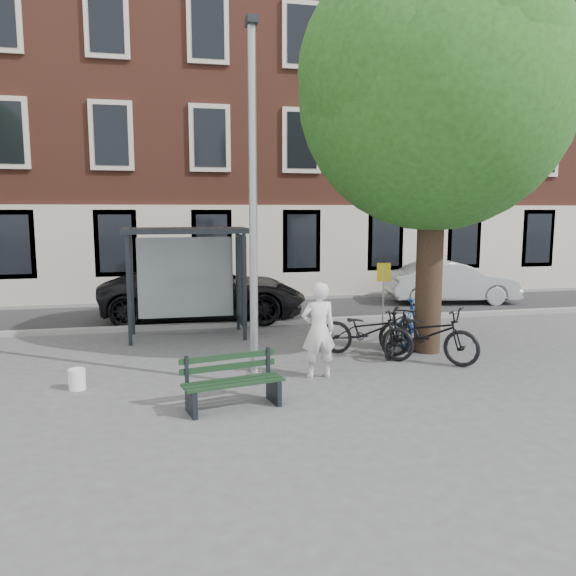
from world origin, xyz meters
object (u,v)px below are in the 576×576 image
at_px(bench, 233,384).
at_px(notice_sign, 383,286).
at_px(bike_b, 418,321).
at_px(lamppost, 253,225).
at_px(bus_shelter, 203,257).
at_px(car_silver, 452,282).
at_px(bike_a, 367,332).
at_px(painter, 318,330).
at_px(bike_c, 427,334).
at_px(bike_d, 398,333).
at_px(car_dark, 205,291).

xyz_separation_m(bench, notice_sign, (3.83, 3.45, 0.97)).
xyz_separation_m(bench, bike_b, (4.62, 3.28, 0.17)).
bearing_deg(lamppost, bus_shelter, 98.43).
xyz_separation_m(bus_shelter, car_silver, (8.31, 3.17, -1.23)).
xyz_separation_m(bike_a, notice_sign, (0.75, 1.01, 0.80)).
distance_m(lamppost, painter, 2.26).
bearing_deg(bus_shelter, bike_c, -37.96).
relative_size(bus_shelter, notice_sign, 1.53).
relative_size(painter, bike_d, 1.09).
xyz_separation_m(bike_b, car_silver, (3.59, 5.09, 0.15)).
bearing_deg(bike_d, bench, 75.23).
bearing_deg(car_silver, bike_c, 155.94).
bearing_deg(notice_sign, car_silver, 47.51).
bearing_deg(bike_b, bike_c, 129.34).
height_order(lamppost, car_silver, lamppost).
xyz_separation_m(painter, bike_b, (2.91, 2.03, -0.34)).
height_order(bench, car_silver, car_silver).
height_order(bike_a, bike_c, bike_c).
height_order(painter, car_dark, painter).
bearing_deg(bike_d, bike_a, 40.29).
xyz_separation_m(lamppost, bike_c, (3.65, 0.78, -2.22)).
bearing_deg(bike_c, car_silver, 15.80).
relative_size(bike_c, bike_d, 1.32).
relative_size(bike_a, car_dark, 0.36).
relative_size(bus_shelter, bike_d, 1.76).
xyz_separation_m(car_dark, notice_sign, (3.74, -3.92, 0.55)).
bearing_deg(bike_a, bike_b, -19.38).
height_order(bus_shelter, bike_b, bus_shelter).
distance_m(bike_d, car_dark, 6.18).
height_order(bike_b, notice_sign, notice_sign).
relative_size(bike_c, car_silver, 0.51).
bearing_deg(bike_d, car_dark, -10.73).
bearing_deg(bus_shelter, painter, -65.40).
height_order(lamppost, bike_a, lamppost).
xyz_separation_m(bus_shelter, bike_b, (4.72, -1.92, -1.38)).
xyz_separation_m(bench, car_dark, (0.09, 7.36, 0.41)).
height_order(bike_b, car_dark, car_dark).
xyz_separation_m(bus_shelter, bike_d, (3.87, -2.79, -1.43)).
distance_m(bus_shelter, car_dark, 2.45).
bearing_deg(bus_shelter, bike_b, -22.11).
bearing_deg(bike_a, painter, 173.17).
distance_m(bus_shelter, bike_c, 5.57).
relative_size(bus_shelter, bike_b, 1.59).
bearing_deg(notice_sign, car_dark, 132.90).
relative_size(bike_c, car_dark, 0.38).
height_order(painter, bike_d, painter).
distance_m(bike_b, bike_d, 1.22).
bearing_deg(notice_sign, bike_d, -94.13).
relative_size(bus_shelter, bike_c, 1.33).
xyz_separation_m(lamppost, bench, (-0.51, -1.09, -2.42)).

